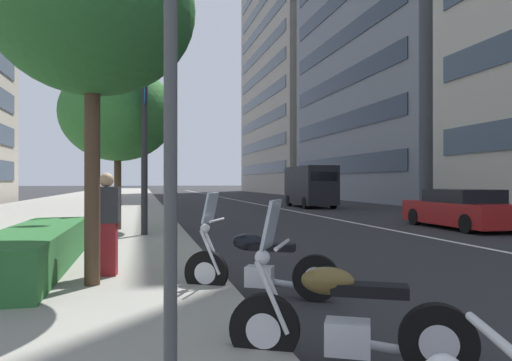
{
  "coord_description": "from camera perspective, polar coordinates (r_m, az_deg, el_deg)",
  "views": [
    {
      "loc": [
        -1.52,
        8.2,
        1.63
      ],
      "look_at": [
        12.5,
        4.78,
        1.67
      ],
      "focal_mm": 32.92,
      "sensor_mm": 36.0,
      "label": 1
    }
  ],
  "objects": [
    {
      "name": "street_lamp_with_banners",
      "position": [
        14.03,
        -12.26,
        16.11
      ],
      "size": [
        1.26,
        2.17,
        9.36
      ],
      "color": "#232326",
      "rests_on": "sidewalk_right_plaza"
    },
    {
      "name": "parking_sign_by_curb",
      "position": [
        2.1,
        -10.25,
        5.28
      ],
      "size": [
        0.32,
        0.06,
        2.82
      ],
      "color": "#47494C",
      "rests_on": "sidewalk_right_plaza"
    },
    {
      "name": "sidewalk_right_plaza",
      "position": [
        31.8,
        -20.81,
        -2.95
      ],
      "size": [
        160.0,
        10.42,
        0.15
      ],
      "primitive_type": "cube",
      "color": "gray",
      "rests_on": "ground"
    },
    {
      "name": "car_far_down_avenue",
      "position": [
        17.93,
        23.65,
        -3.28
      ],
      "size": [
        4.65,
        2.03,
        1.37
      ],
      "rotation": [
        0.0,
        0.0,
        -0.03
      ],
      "color": "maroon",
      "rests_on": "ground"
    },
    {
      "name": "motorcycle_under_tarp",
      "position": [
        6.72,
        0.06,
        -10.39
      ],
      "size": [
        1.14,
        2.02,
        1.48
      ],
      "rotation": [
        0.0,
        0.0,
        1.09
      ],
      "color": "black",
      "rests_on": "ground"
    },
    {
      "name": "office_tower_mid_left",
      "position": [
        74.53,
        6.28,
        15.92
      ],
      "size": [
        27.99,
        14.78,
        44.55
      ],
      "color": "gray",
      "rests_on": "ground"
    },
    {
      "name": "delivery_van_ahead",
      "position": [
        30.3,
        6.59,
        -0.61
      ],
      "size": [
        5.28,
        2.15,
        2.61
      ],
      "rotation": [
        0.0,
        0.0,
        -0.03
      ],
      "color": "black",
      "rests_on": "ground"
    },
    {
      "name": "street_tree_far_plaza",
      "position": [
        7.57,
        -19.25,
        19.09
      ],
      "size": [
        2.95,
        2.95,
        5.25
      ],
      "color": "#473323",
      "rests_on": "sidewalk_right_plaza"
    },
    {
      "name": "lane_centre_stripe",
      "position": [
        37.46,
        -1.03,
        -2.65
      ],
      "size": [
        110.0,
        0.16,
        0.01
      ],
      "primitive_type": "cube",
      "color": "silver",
      "rests_on": "ground"
    },
    {
      "name": "clipped_hedge_bed",
      "position": [
        8.92,
        -25.15,
        -7.5
      ],
      "size": [
        5.38,
        1.1,
        0.68
      ],
      "primitive_type": "cube",
      "color": "#28602D",
      "rests_on": "sidewalk_right_plaza"
    },
    {
      "name": "motorcycle_far_end_row",
      "position": [
        4.27,
        10.5,
        -16.39
      ],
      "size": [
        1.06,
        1.91,
        1.47
      ],
      "rotation": [
        0.0,
        0.0,
        1.1
      ],
      "color": "black",
      "rests_on": "ground"
    },
    {
      "name": "pedestrian_on_plaza",
      "position": [
        7.82,
        -17.72,
        -5.03
      ],
      "size": [
        0.3,
        0.42,
        1.63
      ],
      "rotation": [
        0.0,
        0.0,
        6.18
      ],
      "color": "maroon",
      "rests_on": "sidewalk_right_plaza"
    },
    {
      "name": "street_tree_by_lamp_post",
      "position": [
        15.39,
        -16.45,
        7.83
      ],
      "size": [
        3.53,
        3.53,
        5.13
      ],
      "color": "#473323",
      "rests_on": "sidewalk_right_plaza"
    }
  ]
}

